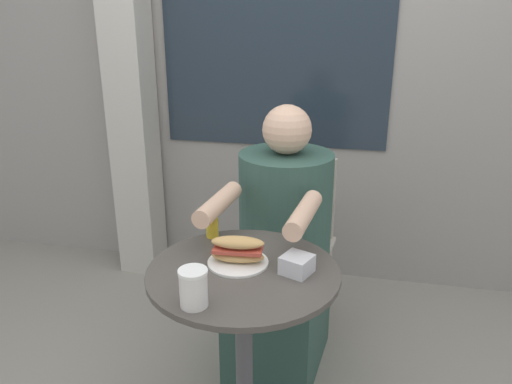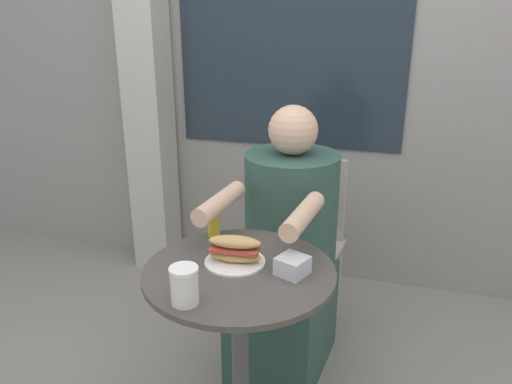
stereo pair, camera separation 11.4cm
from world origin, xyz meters
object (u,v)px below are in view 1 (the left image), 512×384
Objects in this scene: diner_chair at (296,227)px; sandwich_on_plate at (238,252)px; seated_diner at (282,262)px; drink_cup at (194,288)px; cafe_table at (244,323)px; condiment_bottle at (212,222)px.

diner_chair is 0.89m from sandwich_on_plate.
drink_cup is (-0.14, -0.76, 0.30)m from seated_diner.
cafe_table is 0.88m from diner_chair.
drink_cup reaches higher than sandwich_on_plate.
sandwich_on_plate reaches higher than cafe_table.
cafe_table is 0.39m from condiment_bottle.
diner_chair is 1.16m from drink_cup.
drink_cup is at bearing 86.11° from seated_diner.
cafe_table is at bearing -54.77° from sandwich_on_plate.
sandwich_on_plate is at bearing 90.25° from diner_chair.
cafe_table is 6.51× the size of drink_cup.
seated_diner reaches higher than sandwich_on_plate.
seated_diner is at bearing 54.61° from condiment_bottle.
diner_chair is at bearing 86.07° from cafe_table.
seated_diner is 0.48m from condiment_bottle.
drink_cup is 0.91× the size of condiment_bottle.
seated_diner is (0.05, 0.53, -0.03)m from cafe_table.
condiment_bottle is at bearing 128.22° from sandwich_on_plate.
diner_chair is at bearing 70.59° from condiment_bottle.
seated_diner reaches higher than condiment_bottle.
seated_diner is 0.57m from sandwich_on_plate.
sandwich_on_plate is at bearing 77.14° from drink_cup.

